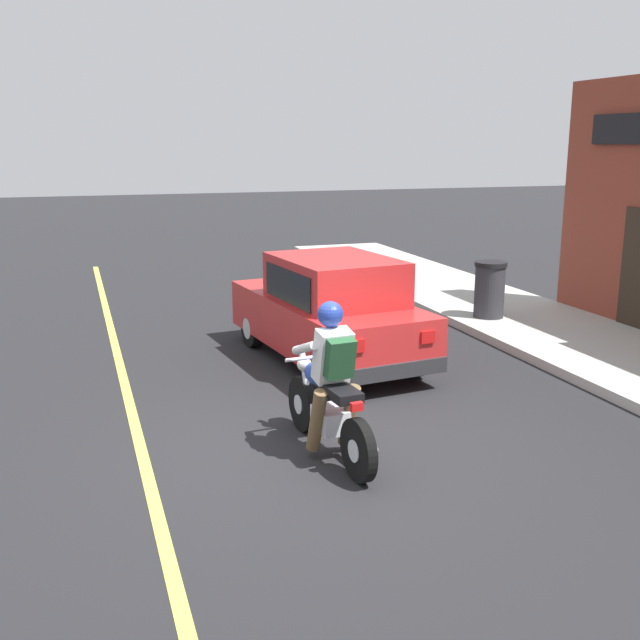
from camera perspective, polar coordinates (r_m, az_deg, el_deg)
ground_plane at (r=8.02m, az=-0.04°, el=-9.66°), size 80.00×80.00×0.00m
sidewalk_curb at (r=12.88m, az=17.89°, el=-1.05°), size 2.60×22.00×0.14m
lane_stripe at (r=10.50m, az=-14.73°, el=-4.44°), size 0.12×19.80×0.01m
motorcycle_with_rider at (r=7.62m, az=0.72°, el=-5.50°), size 0.60×2.02×1.62m
car_hatchback at (r=10.81m, az=0.70°, el=0.71°), size 2.08×3.95×1.57m
trash_bin at (r=13.40m, az=12.79°, el=2.30°), size 0.56×0.56×0.98m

